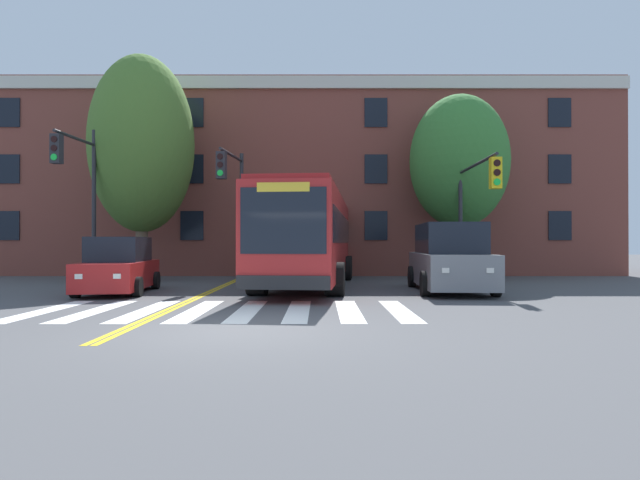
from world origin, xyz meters
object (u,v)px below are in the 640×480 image
at_px(car_red_near_lane, 122,267).
at_px(street_tree_curbside_small, 145,144).
at_px(traffic_light_near_corner, 477,196).
at_px(city_bus, 313,236).
at_px(traffic_light_overhead, 236,192).
at_px(traffic_light_far_corner, 83,181).
at_px(car_grey_far_lane, 452,259).
at_px(street_tree_curbside_large, 462,162).

xyz_separation_m(car_red_near_lane, street_tree_curbside_small, (-1.13, 5.17, 4.95)).
xyz_separation_m(car_red_near_lane, traffic_light_near_corner, (12.03, 2.29, 2.49)).
bearing_deg(city_bus, traffic_light_overhead, 160.42).
xyz_separation_m(traffic_light_far_corner, street_tree_curbside_small, (1.28, 2.79, 1.89)).
relative_size(city_bus, traffic_light_near_corner, 2.55).
xyz_separation_m(city_bus, traffic_light_near_corner, (6.01, -0.57, 1.46)).
height_order(car_red_near_lane, traffic_light_far_corner, traffic_light_far_corner).
relative_size(car_red_near_lane, traffic_light_overhead, 0.81).
bearing_deg(traffic_light_overhead, city_bus, -19.58).
relative_size(city_bus, car_grey_far_lane, 2.36).
relative_size(city_bus, car_red_near_lane, 2.85).
xyz_separation_m(car_red_near_lane, traffic_light_far_corner, (-2.41, 2.38, 3.05)).
distance_m(traffic_light_far_corner, street_tree_curbside_small, 3.61).
xyz_separation_m(traffic_light_near_corner, street_tree_curbside_small, (-13.16, 2.88, 2.46)).
height_order(car_red_near_lane, traffic_light_near_corner, traffic_light_near_corner).
bearing_deg(car_red_near_lane, street_tree_curbside_small, 102.32).
relative_size(car_red_near_lane, traffic_light_far_corner, 0.73).
xyz_separation_m(traffic_light_near_corner, traffic_light_far_corner, (-14.44, 0.09, 0.57)).
bearing_deg(street_tree_curbside_large, traffic_light_overhead, -168.25).
bearing_deg(car_grey_far_lane, traffic_light_overhead, 155.88).
bearing_deg(traffic_light_near_corner, traffic_light_overhead, 169.65).
height_order(car_grey_far_lane, street_tree_curbside_small, street_tree_curbside_small).
distance_m(car_red_near_lane, street_tree_curbside_large, 14.48).
relative_size(car_red_near_lane, street_tree_curbside_large, 0.54).
bearing_deg(street_tree_curbside_small, traffic_light_far_corner, -114.70).
xyz_separation_m(car_grey_far_lane, traffic_light_overhead, (-7.69, 3.44, 2.58)).
bearing_deg(traffic_light_overhead, car_red_near_lane, -126.76).
relative_size(city_bus, street_tree_curbside_large, 1.52).
bearing_deg(street_tree_curbside_small, traffic_light_near_corner, -12.36).
height_order(city_bus, traffic_light_overhead, traffic_light_overhead).
height_order(city_bus, car_grey_far_lane, city_bus).
distance_m(traffic_light_far_corner, traffic_light_overhead, 5.59).
distance_m(car_red_near_lane, traffic_light_overhead, 5.67).
relative_size(traffic_light_near_corner, street_tree_curbside_small, 0.51).
xyz_separation_m(street_tree_curbside_large, street_tree_curbside_small, (-13.61, -0.76, 0.61)).
distance_m(city_bus, car_red_near_lane, 6.74).
relative_size(car_grey_far_lane, street_tree_curbside_large, 0.65).
bearing_deg(car_grey_far_lane, street_tree_curbside_small, 158.37).
bearing_deg(traffic_light_overhead, street_tree_curbside_large, 11.75).
relative_size(traffic_light_far_corner, traffic_light_overhead, 1.11).
distance_m(city_bus, traffic_light_near_corner, 6.21).
xyz_separation_m(car_red_near_lane, street_tree_curbside_large, (12.48, 5.93, 4.33)).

